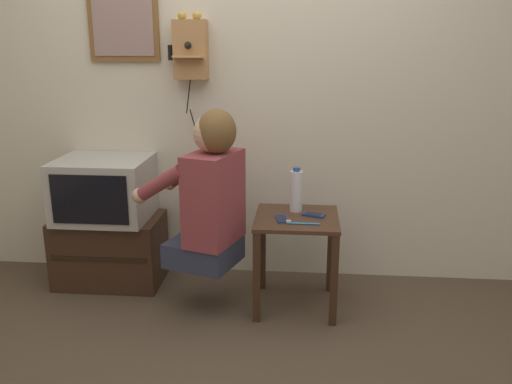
{
  "coord_description": "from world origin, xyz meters",
  "views": [
    {
      "loc": [
        0.37,
        -2.26,
        1.53
      ],
      "look_at": [
        0.12,
        0.6,
        0.7
      ],
      "focal_mm": 38.0,
      "sensor_mm": 36.0,
      "label": 1
    }
  ],
  "objects_px": {
    "cell_phone_held": "(282,219)",
    "cell_phone_spare": "(313,215)",
    "person": "(209,193)",
    "wall_phone_antique": "(190,49)",
    "television": "(104,189)",
    "water_bottle": "(296,191)",
    "framed_picture": "(123,22)",
    "toothbrush": "(300,223)"
  },
  "relations": [
    {
      "from": "cell_phone_held",
      "to": "cell_phone_spare",
      "type": "distance_m",
      "value": 0.19
    },
    {
      "from": "person",
      "to": "wall_phone_antique",
      "type": "xyz_separation_m",
      "value": [
        -0.18,
        0.5,
        0.76
      ]
    },
    {
      "from": "person",
      "to": "cell_phone_held",
      "type": "bearing_deg",
      "value": -66.55
    },
    {
      "from": "television",
      "to": "cell_phone_held",
      "type": "bearing_deg",
      "value": -13.98
    },
    {
      "from": "water_bottle",
      "to": "framed_picture",
      "type": "bearing_deg",
      "value": 162.32
    },
    {
      "from": "television",
      "to": "toothbrush",
      "type": "relative_size",
      "value": 3.06
    },
    {
      "from": "toothbrush",
      "to": "person",
      "type": "bearing_deg",
      "value": 86.59
    },
    {
      "from": "television",
      "to": "cell_phone_spare",
      "type": "relative_size",
      "value": 4.03
    },
    {
      "from": "framed_picture",
      "to": "toothbrush",
      "type": "xyz_separation_m",
      "value": [
        1.1,
        -0.58,
        -1.06
      ]
    },
    {
      "from": "person",
      "to": "cell_phone_spare",
      "type": "xyz_separation_m",
      "value": [
        0.58,
        0.12,
        -0.15
      ]
    },
    {
      "from": "cell_phone_held",
      "to": "toothbrush",
      "type": "relative_size",
      "value": 0.74
    },
    {
      "from": "person",
      "to": "toothbrush",
      "type": "xyz_separation_m",
      "value": [
        0.5,
        -0.04,
        -0.15
      ]
    },
    {
      "from": "cell_phone_held",
      "to": "television",
      "type": "bearing_deg",
      "value": 153.68
    },
    {
      "from": "television",
      "to": "toothbrush",
      "type": "height_order",
      "value": "television"
    },
    {
      "from": "cell_phone_held",
      "to": "water_bottle",
      "type": "distance_m",
      "value": 0.21
    },
    {
      "from": "cell_phone_spare",
      "to": "water_bottle",
      "type": "height_order",
      "value": "water_bottle"
    },
    {
      "from": "water_bottle",
      "to": "cell_phone_held",
      "type": "bearing_deg",
      "value": -114.41
    },
    {
      "from": "framed_picture",
      "to": "toothbrush",
      "type": "height_order",
      "value": "framed_picture"
    },
    {
      "from": "person",
      "to": "television",
      "type": "bearing_deg",
      "value": 84.94
    },
    {
      "from": "television",
      "to": "cell_phone_held",
      "type": "distance_m",
      "value": 1.15
    },
    {
      "from": "television",
      "to": "water_bottle",
      "type": "relative_size",
      "value": 2.13
    },
    {
      "from": "cell_phone_held",
      "to": "toothbrush",
      "type": "height_order",
      "value": "toothbrush"
    },
    {
      "from": "cell_phone_held",
      "to": "toothbrush",
      "type": "xyz_separation_m",
      "value": [
        0.1,
        -0.07,
        0.0
      ]
    },
    {
      "from": "framed_picture",
      "to": "toothbrush",
      "type": "relative_size",
      "value": 2.59
    },
    {
      "from": "wall_phone_antique",
      "to": "cell_phone_spare",
      "type": "bearing_deg",
      "value": -26.67
    },
    {
      "from": "person",
      "to": "wall_phone_antique",
      "type": "bearing_deg",
      "value": 38.56
    },
    {
      "from": "framed_picture",
      "to": "water_bottle",
      "type": "distance_m",
      "value": 1.47
    },
    {
      "from": "framed_picture",
      "to": "person",
      "type": "bearing_deg",
      "value": -42.06
    },
    {
      "from": "person",
      "to": "framed_picture",
      "type": "xyz_separation_m",
      "value": [
        -0.6,
        0.54,
        0.91
      ]
    },
    {
      "from": "cell_phone_spare",
      "to": "toothbrush",
      "type": "distance_m",
      "value": 0.17
    },
    {
      "from": "person",
      "to": "television",
      "type": "xyz_separation_m",
      "value": [
        -0.71,
        0.31,
        -0.08
      ]
    },
    {
      "from": "water_bottle",
      "to": "cell_phone_spare",
      "type": "bearing_deg",
      "value": -38.88
    },
    {
      "from": "person",
      "to": "television",
      "type": "distance_m",
      "value": 0.78
    },
    {
      "from": "television",
      "to": "framed_picture",
      "type": "bearing_deg",
      "value": 63.54
    },
    {
      "from": "person",
      "to": "water_bottle",
      "type": "relative_size",
      "value": 3.39
    },
    {
      "from": "cell_phone_spare",
      "to": "person",
      "type": "bearing_deg",
      "value": 123.17
    },
    {
      "from": "framed_picture",
      "to": "water_bottle",
      "type": "xyz_separation_m",
      "value": [
        1.07,
        -0.34,
        -0.94
      ]
    },
    {
      "from": "television",
      "to": "person",
      "type": "bearing_deg",
      "value": -23.59
    },
    {
      "from": "wall_phone_antique",
      "to": "toothbrush",
      "type": "distance_m",
      "value": 1.25
    },
    {
      "from": "television",
      "to": "framed_picture",
      "type": "distance_m",
      "value": 1.02
    },
    {
      "from": "television",
      "to": "cell_phone_spare",
      "type": "distance_m",
      "value": 1.3
    },
    {
      "from": "cell_phone_held",
      "to": "cell_phone_spare",
      "type": "height_order",
      "value": "same"
    }
  ]
}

